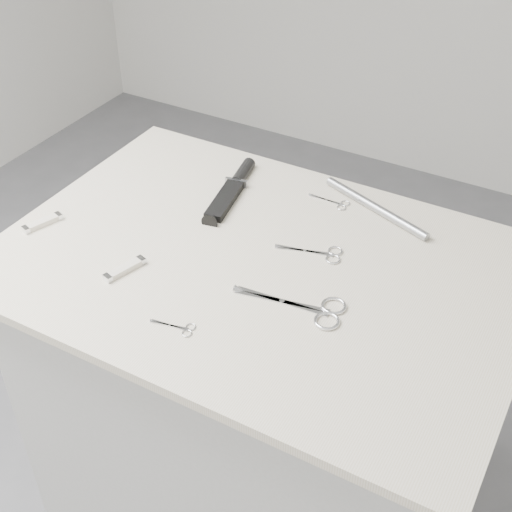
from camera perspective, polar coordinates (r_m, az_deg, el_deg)
The scene contains 10 objects.
plinth at distance 1.69m, azimuth 0.27°, elevation -13.08°, with size 0.90×0.60×0.90m, color #B3B4B1.
display_board at distance 1.36m, azimuth 0.32°, elevation -0.81°, with size 1.00×0.70×0.02m, color beige.
large_shears at distance 1.25m, azimuth 4.56°, elevation -4.25°, with size 0.20×0.09×0.01m.
embroidery_scissors_a at distance 1.38m, azimuth 5.28°, elevation 0.21°, with size 0.13×0.07×0.00m.
embroidery_scissors_b at distance 1.53m, azimuth 6.31°, elevation 4.26°, with size 0.09×0.04×0.00m.
tiny_scissors at distance 1.22m, azimuth -6.22°, elevation -5.72°, with size 0.08×0.04×0.00m.
sheathed_knife at distance 1.56m, azimuth -1.84°, elevation 5.53°, with size 0.08×0.24×0.03m.
pocket_knife_a at distance 1.51m, azimuth -16.70°, elevation 2.56°, with size 0.04×0.08×0.01m.
pocket_knife_b at distance 1.35m, azimuth -10.45°, elevation -1.02°, with size 0.04×0.09×0.01m.
metal_rail at distance 1.51m, azimuth 9.55°, elevation 3.84°, with size 0.02×0.02×0.27m, color #96999F.
Camera 1 is at (0.51, -0.93, 1.76)m, focal length 50.00 mm.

